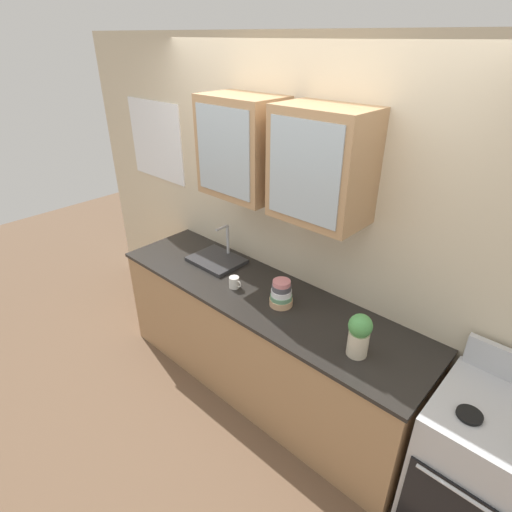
# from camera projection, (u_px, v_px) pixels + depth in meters

# --- Properties ---
(ground_plane) EXTENTS (10.00, 10.00, 0.00)m
(ground_plane) POSITION_uv_depth(u_px,v_px,m) (261.00, 384.00, 3.36)
(ground_plane) COLOR brown
(back_wall_unit) EXTENTS (4.92, 0.47, 2.55)m
(back_wall_unit) POSITION_uv_depth(u_px,v_px,m) (294.00, 216.00, 2.94)
(back_wall_unit) COLOR beige
(back_wall_unit) RESTS_ON ground_plane
(counter) EXTENTS (2.50, 0.68, 0.89)m
(counter) POSITION_uv_depth(u_px,v_px,m) (261.00, 341.00, 3.15)
(counter) COLOR #A87F56
(counter) RESTS_ON ground_plane
(stove_range) EXTENTS (0.67, 0.65, 1.07)m
(stove_range) POSITION_uv_depth(u_px,v_px,m) (486.00, 476.00, 2.19)
(stove_range) COLOR silver
(stove_range) RESTS_ON ground_plane
(sink_faucet) EXTENTS (0.42, 0.33, 0.29)m
(sink_faucet) POSITION_uv_depth(u_px,v_px,m) (217.00, 259.00, 3.35)
(sink_faucet) COLOR #2D2D30
(sink_faucet) RESTS_ON counter
(bowl_stack) EXTENTS (0.16, 0.16, 0.19)m
(bowl_stack) POSITION_uv_depth(u_px,v_px,m) (281.00, 294.00, 2.78)
(bowl_stack) COLOR #E0AD7F
(bowl_stack) RESTS_ON counter
(vase) EXTENTS (0.14, 0.14, 0.27)m
(vase) POSITION_uv_depth(u_px,v_px,m) (359.00, 334.00, 2.32)
(vase) COLOR beige
(vase) RESTS_ON counter
(cup_near_sink) EXTENTS (0.11, 0.07, 0.09)m
(cup_near_sink) POSITION_uv_depth(u_px,v_px,m) (234.00, 282.00, 2.99)
(cup_near_sink) COLOR silver
(cup_near_sink) RESTS_ON counter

